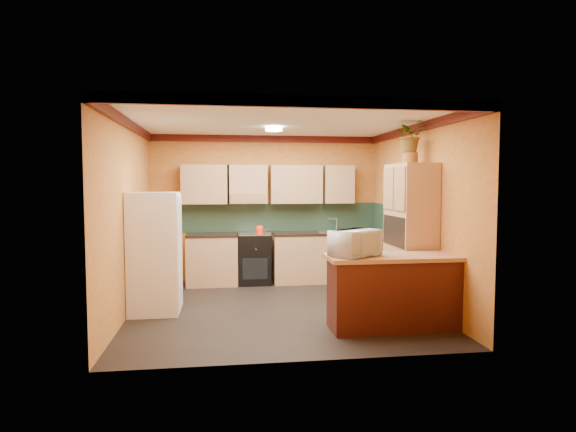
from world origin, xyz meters
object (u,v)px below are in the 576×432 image
object	(u,v)px
base_cabinets_back	(288,259)
pantry	(410,238)
microwave	(355,243)
breakfast_bar	(401,294)
stove	(254,259)
fridge	(155,253)

from	to	relation	value
base_cabinets_back	pantry	xyz separation A→B (m)	(1.47, -2.14, 0.61)
base_cabinets_back	pantry	distance (m)	2.66
base_cabinets_back	pantry	size ratio (longest dim) A/B	1.74
base_cabinets_back	microwave	bearing A→B (deg)	-81.80
microwave	breakfast_bar	bearing A→B (deg)	-35.41
stove	fridge	bearing A→B (deg)	-130.38
breakfast_bar	microwave	bearing A→B (deg)	180.00
base_cabinets_back	microwave	world-z (taller)	microwave
fridge	pantry	xyz separation A→B (m)	(3.60, -0.36, 0.20)
base_cabinets_back	microwave	xyz separation A→B (m)	(0.43, -2.95, 0.65)
breakfast_bar	pantry	bearing A→B (deg)	62.13
fridge	stove	bearing A→B (deg)	49.62
pantry	microwave	distance (m)	1.32
fridge	base_cabinets_back	bearing A→B (deg)	39.74
base_cabinets_back	pantry	world-z (taller)	pantry
stove	breakfast_bar	distance (m)	3.39
base_cabinets_back	breakfast_bar	bearing A→B (deg)	-70.72
stove	fridge	xyz separation A→B (m)	(-1.51, -1.78, 0.39)
base_cabinets_back	microwave	size ratio (longest dim) A/B	6.20
base_cabinets_back	stove	distance (m)	0.63
pantry	breakfast_bar	distance (m)	1.11
base_cabinets_back	microwave	distance (m)	3.05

